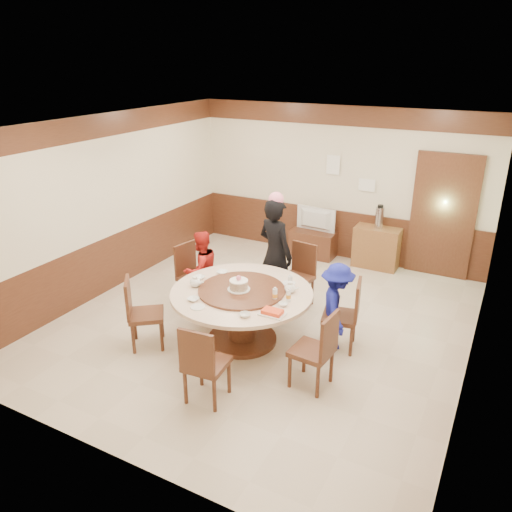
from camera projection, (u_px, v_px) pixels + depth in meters
The scene contains 31 objects.
room at pixel (265, 253), 6.86m from camera, with size 6.00×6.04×2.84m.
banquet_table at pixel (242, 306), 6.58m from camera, with size 1.86×1.86×0.78m.
chair_0 at pixel (341, 327), 6.53m from camera, with size 0.53×0.52×0.97m.
chair_1 at pixel (297, 287), 7.65m from camera, with size 0.50×0.50×0.97m.
chair_2 at pixel (195, 286), 7.66m from camera, with size 0.53×0.52×0.97m.
chair_3 at pixel (146, 325), 6.57m from camera, with size 0.62×0.62×0.97m.
chair_4 at pixel (206, 376), 5.53m from camera, with size 0.48×0.49×0.97m.
chair_5 at pixel (313, 363), 5.77m from camera, with size 0.49×0.48×0.97m.
person_standing at pixel (275, 254), 7.43m from camera, with size 0.62×0.41×1.71m, color black.
person_red at pixel (201, 270), 7.49m from camera, with size 0.59×0.46×1.22m, color #B11C17.
person_blue at pixel (336, 306), 6.46m from camera, with size 0.76×0.43×1.17m, color navy.
birthday_cake at pixel (239, 285), 6.45m from camera, with size 0.30×0.30×0.20m.
teapot_left at pixel (195, 282), 6.61m from camera, with size 0.17×0.15×0.13m, color white.
teapot_right at pixel (290, 288), 6.45m from camera, with size 0.17×0.15×0.13m, color white.
bowl_0 at pixel (222, 272), 7.01m from camera, with size 0.15×0.15×0.04m, color white.
bowl_1 at pixel (245, 315), 5.86m from camera, with size 0.13×0.13×0.04m, color white.
bowl_2 at pixel (193, 299), 6.25m from camera, with size 0.14×0.14×0.03m, color white.
bowl_3 at pixel (283, 304), 6.12m from camera, with size 0.12×0.12×0.04m, color white.
bowl_4 at pixel (199, 277), 6.85m from camera, with size 0.15×0.15×0.04m, color white.
saucer_near at pixel (198, 307), 6.08m from camera, with size 0.18×0.18×0.01m, color white.
saucer_far at pixel (289, 283), 6.72m from camera, with size 0.18×0.18×0.01m, color white.
shrimp_platter at pixel (272, 313), 5.90m from camera, with size 0.30×0.20×0.06m.
bottle_0 at pixel (275, 295), 6.22m from camera, with size 0.06×0.06×0.16m, color white.
bottle_1 at pixel (288, 296), 6.20m from camera, with size 0.06×0.06×0.16m, color white.
bottle_2 at pixel (290, 282), 6.58m from camera, with size 0.06×0.06×0.16m, color white.
tv_stand at pixel (313, 243), 9.56m from camera, with size 0.85×0.45×0.50m, color #4B2717.
television at pixel (314, 220), 9.38m from camera, with size 0.78×0.10×0.45m, color gray.
side_cabinet at pixel (376, 247), 9.01m from camera, with size 0.80×0.40×0.75m, color brown.
thermos at pixel (379, 218), 8.80m from camera, with size 0.15×0.15×0.38m, color silver.
notice_left at pixel (333, 165), 9.06m from camera, with size 0.25×0.00×0.35m, color white.
notice_right at pixel (367, 185), 8.89m from camera, with size 0.30×0.00×0.22m, color white.
Camera 1 is at (2.88, -5.67, 3.62)m, focal length 35.00 mm.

